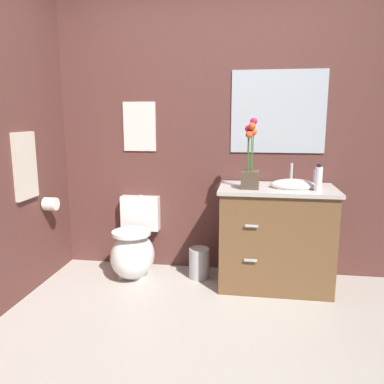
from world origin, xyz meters
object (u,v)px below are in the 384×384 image
Objects in this scene: flower_vase at (250,167)px; toilet_paper_roll at (51,204)px; lotion_bottle at (318,179)px; hanging_towel at (25,166)px; wall_poster at (139,127)px; wall_mirror at (278,112)px; vanity_cabinet at (276,236)px; trash_bin at (199,263)px; toilet at (134,249)px; soap_bottle at (317,177)px.

toilet_paper_roll is (-1.67, -0.08, -0.34)m from flower_vase.
hanging_towel is (-2.25, -0.29, 0.09)m from lotion_bottle.
wall_poster is 1.05m from hanging_towel.
toilet_paper_roll is (-2.19, -0.05, -0.26)m from lotion_bottle.
wall_mirror is at bearing 0.00° from wall_poster.
trash_bin is at bearing 175.44° from vanity_cabinet.
toilet is 1.69m from lotion_bottle.
soap_bottle is 1.25m from trash_bin.
lotion_bottle is at bearing -5.44° from toilet.
vanity_cabinet is 0.72m from trash_bin.
trash_bin is 1.65m from hanging_towel.
toilet_paper_roll is (-1.89, -0.46, -0.77)m from wall_mirror.
soap_bottle is at bearing 21.19° from flower_vase.
toilet is at bearing 174.56° from lotion_bottle.
soap_bottle is 0.65m from wall_mirror.
wall_poster reaches higher than hanging_towel.
flower_vase is at bearing 176.76° from lotion_bottle.
soap_bottle is at bearing 13.20° from hanging_towel.
wall_poster reaches higher than toilet_paper_roll.
trash_bin is 0.34× the size of wall_mirror.
soap_bottle is 1.61m from wall_poster.
soap_bottle is at bearing 3.51° from toilet.
lotion_bottle is at bearing 1.33° from toilet_paper_roll.
hanging_towel is at bearing -169.45° from flower_vase.
lotion_bottle is 0.48× the size of wall_poster.
wall_mirror reaches higher than hanging_towel.
vanity_cabinet is 6.43× the size of soap_bottle.
lotion_bottle is at bearing -15.12° from wall_poster.
lotion_bottle is (0.29, -0.12, 0.51)m from vanity_cabinet.
soap_bottle is 0.76× the size of lotion_bottle.
soap_bottle is 0.59× the size of trash_bin.
toilet is 6.27× the size of toilet_paper_roll.
lotion_bottle is 2.27m from hanging_towel.
toilet is at bearing 173.43° from flower_vase.
trash_bin is (-0.42, 0.14, -0.88)m from flower_vase.
wall_poster is at bearing 35.04° from toilet_paper_roll.
wall_poster is at bearing 157.54° from trash_bin.
wall_poster is at bearing 90.00° from toilet.
flower_vase is at bearing -158.40° from vanity_cabinet.
wall_mirror is 1.54× the size of hanging_towel.
trash_bin is at bearing 10.08° from toilet_paper_roll.
wall_mirror is at bearing 12.26° from toilet.
wall_mirror is at bearing 19.89° from hanging_towel.
lotion_bottle is at bearing -95.91° from soap_bottle.
hanging_towel is at bearing -160.45° from trash_bin.
vanity_cabinet is 1.28× the size of wall_mirror.
hanging_towel is at bearing -172.60° from lotion_bottle.
vanity_cabinet is at bearing -4.56° from trash_bin.
hanging_towel reaches higher than vanity_cabinet.
hanging_towel reaches higher than soap_bottle.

